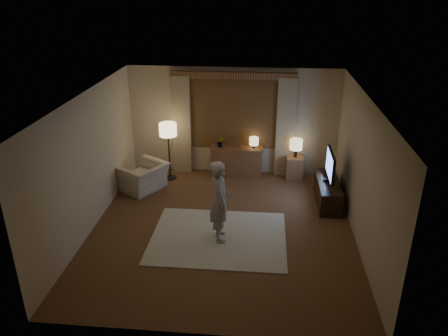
# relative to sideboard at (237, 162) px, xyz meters

# --- Properties ---
(room) EXTENTS (5.04, 5.54, 2.64)m
(room) POSITION_rel_sideboard_xyz_m (-0.11, -2.00, 0.98)
(room) COLOR brown
(room) RESTS_ON ground
(rug) EXTENTS (2.50, 2.00, 0.02)m
(rug) POSITION_rel_sideboard_xyz_m (-0.15, -2.83, -0.34)
(rug) COLOR beige
(rug) RESTS_ON floor
(sideboard) EXTENTS (1.20, 0.40, 0.70)m
(sideboard) POSITION_rel_sideboard_xyz_m (0.00, 0.00, 0.00)
(sideboard) COLOR brown
(sideboard) RESTS_ON floor
(picture_frame) EXTENTS (0.16, 0.02, 0.20)m
(picture_frame) POSITION_rel_sideboard_xyz_m (0.00, 0.00, 0.45)
(picture_frame) COLOR brown
(picture_frame) RESTS_ON sideboard
(plant) EXTENTS (0.17, 0.13, 0.30)m
(plant) POSITION_rel_sideboard_xyz_m (-0.40, 0.00, 0.50)
(plant) COLOR #999999
(plant) RESTS_ON sideboard
(table_lamp_sideboard) EXTENTS (0.22, 0.22, 0.30)m
(table_lamp_sideboard) POSITION_rel_sideboard_xyz_m (0.40, 0.00, 0.55)
(table_lamp_sideboard) COLOR black
(table_lamp_sideboard) RESTS_ON sideboard
(floor_lamp) EXTENTS (0.41, 0.41, 1.39)m
(floor_lamp) POSITION_rel_sideboard_xyz_m (-1.59, -0.32, 0.82)
(floor_lamp) COLOR black
(floor_lamp) RESTS_ON floor
(armchair) EXTENTS (1.22, 1.26, 0.62)m
(armchair) POSITION_rel_sideboard_xyz_m (-2.07, -0.98, -0.04)
(armchair) COLOR beige
(armchair) RESTS_ON floor
(side_table) EXTENTS (0.40, 0.40, 0.56)m
(side_table) POSITION_rel_sideboard_xyz_m (1.39, -0.05, -0.07)
(side_table) COLOR brown
(side_table) RESTS_ON floor
(table_lamp_side) EXTENTS (0.30, 0.30, 0.44)m
(table_lamp_side) POSITION_rel_sideboard_xyz_m (1.39, -0.05, 0.52)
(table_lamp_side) COLOR black
(table_lamp_side) RESTS_ON side_table
(tv_stand) EXTENTS (0.45, 1.40, 0.50)m
(tv_stand) POSITION_rel_sideboard_xyz_m (2.04, -1.21, -0.10)
(tv_stand) COLOR black
(tv_stand) RESTS_ON floor
(tv) EXTENTS (0.23, 0.92, 0.67)m
(tv) POSITION_rel_sideboard_xyz_m (2.04, -1.21, 0.52)
(tv) COLOR black
(tv) RESTS_ON tv_stand
(person) EXTENTS (0.48, 0.63, 1.55)m
(person) POSITION_rel_sideboard_xyz_m (-0.12, -2.86, 0.44)
(person) COLOR #A8A19B
(person) RESTS_ON rug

